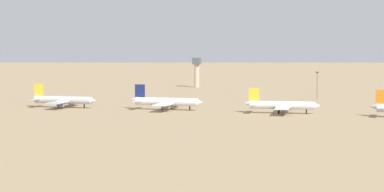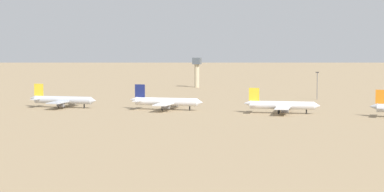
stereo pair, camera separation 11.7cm
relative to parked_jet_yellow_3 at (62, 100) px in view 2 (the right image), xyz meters
name	(u,v)px [view 2 (the right image)]	position (x,y,z in m)	size (l,w,h in m)	color
ground	(166,110)	(50.34, 0.27, -3.62)	(4000.00, 4000.00, 0.00)	#9E8460
ridge_far_west	(74,22)	(-466.48, 1073.89, 62.94)	(286.51, 215.73, 133.12)	gray
ridge_west	(328,33)	(53.70, 933.43, 39.47)	(293.53, 214.03, 86.19)	slate
parked_jet_yellow_3	(62,100)	(0.00, 0.00, 0.00)	(33.33, 27.87, 11.05)	silver
parked_jet_navy_4	(166,102)	(49.69, 1.86, 0.11)	(34.33, 28.70, 11.38)	white
parked_jet_yellow_5	(281,105)	(102.26, -0.83, -0.05)	(32.99, 27.76, 10.90)	white
control_tower	(197,69)	(25.02, 156.12, 8.26)	(5.20, 5.20, 19.69)	#C6B793
light_pole_west	(317,83)	(110.72, 77.30, 4.90)	(1.80, 0.50, 14.65)	#59595E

